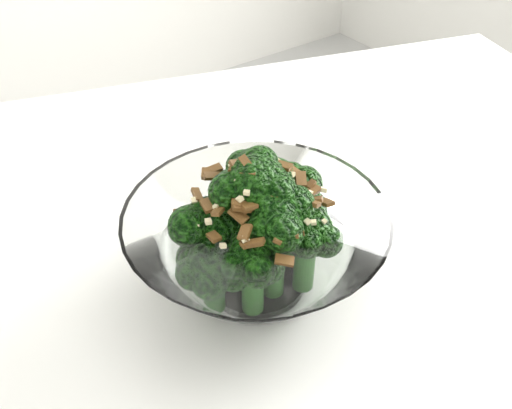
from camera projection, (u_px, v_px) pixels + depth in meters
table at (225, 287)px, 0.65m from camera, size 1.39×1.13×0.75m
broccoli_dish at (256, 241)px, 0.53m from camera, size 0.24×0.24×0.15m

